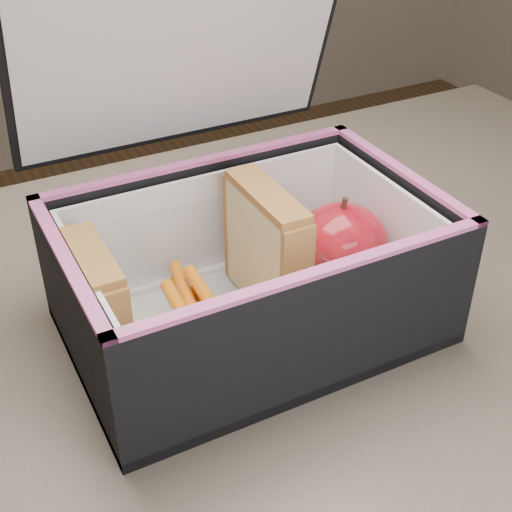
% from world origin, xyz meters
% --- Properties ---
extents(kitchen_table, '(1.20, 0.80, 0.75)m').
position_xyz_m(kitchen_table, '(0.00, 0.00, 0.66)').
color(kitchen_table, brown).
rests_on(kitchen_table, ground).
extents(lunch_bag, '(0.30, 0.26, 0.30)m').
position_xyz_m(lunch_bag, '(0.03, 0.05, 0.82)').
color(lunch_bag, black).
rests_on(lunch_bag, kitchen_table).
extents(plastic_tub, '(0.19, 0.13, 0.08)m').
position_xyz_m(plastic_tub, '(-0.03, 0.05, 0.80)').
color(plastic_tub, white).
rests_on(plastic_tub, lunch_bag).
extents(sandwich_left, '(0.02, 0.09, 0.10)m').
position_xyz_m(sandwich_left, '(-0.10, 0.05, 0.82)').
color(sandwich_left, tan).
rests_on(sandwich_left, plastic_tub).
extents(sandwich_right, '(0.03, 0.10, 0.11)m').
position_xyz_m(sandwich_right, '(0.04, 0.05, 0.82)').
color(sandwich_right, tan).
rests_on(sandwich_right, plastic_tub).
extents(carrot_sticks, '(0.05, 0.13, 0.03)m').
position_xyz_m(carrot_sticks, '(-0.02, 0.05, 0.78)').
color(carrot_sticks, '#E26900').
rests_on(carrot_sticks, plastic_tub).
extents(paper_napkin, '(0.09, 0.09, 0.01)m').
position_xyz_m(paper_napkin, '(0.12, 0.05, 0.77)').
color(paper_napkin, white).
rests_on(paper_napkin, lunch_bag).
extents(red_apple, '(0.09, 0.09, 0.09)m').
position_xyz_m(red_apple, '(0.11, 0.04, 0.81)').
color(red_apple, maroon).
rests_on(red_apple, paper_napkin).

